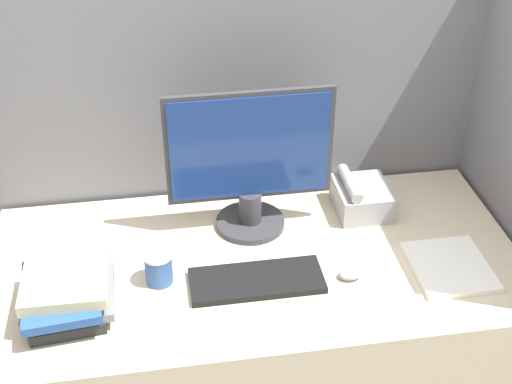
{
  "coord_description": "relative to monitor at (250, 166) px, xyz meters",
  "views": [
    {
      "loc": [
        -0.26,
        -1.23,
        2.09
      ],
      "look_at": [
        0.0,
        0.42,
        0.97
      ],
      "focal_mm": 50.0,
      "sensor_mm": 36.0,
      "label": 1
    }
  ],
  "objects": [
    {
      "name": "book_stack",
      "position": [
        -0.54,
        -0.3,
        -0.16
      ],
      "size": [
        0.25,
        0.29,
        0.12
      ],
      "color": "#262628",
      "rests_on": "desk"
    },
    {
      "name": "desk_telephone",
      "position": [
        0.36,
        0.02,
        -0.17
      ],
      "size": [
        0.17,
        0.19,
        0.13
      ],
      "color": "#99999E",
      "rests_on": "desk"
    },
    {
      "name": "coffee_cup",
      "position": [
        -0.29,
        -0.22,
        -0.17
      ],
      "size": [
        0.08,
        0.08,
        0.1
      ],
      "color": "#335999",
      "rests_on": "desk"
    },
    {
      "name": "monitor",
      "position": [
        0.0,
        0.0,
        0.0
      ],
      "size": [
        0.5,
        0.21,
        0.46
      ],
      "color": "#333338",
      "rests_on": "desk"
    },
    {
      "name": "keyboard",
      "position": [
        -0.02,
        -0.28,
        -0.21
      ],
      "size": [
        0.38,
        0.15,
        0.02
      ],
      "color": "black",
      "rests_on": "desk"
    },
    {
      "name": "mouse",
      "position": [
        0.24,
        -0.3,
        -0.21
      ],
      "size": [
        0.07,
        0.05,
        0.03
      ],
      "color": "gray",
      "rests_on": "desk"
    },
    {
      "name": "cubicle_panel_rear",
      "position": [
        -0.01,
        0.25,
        -0.16
      ],
      "size": [
        1.96,
        0.04,
        1.61
      ],
      "color": "slate",
      "rests_on": "ground_plane"
    },
    {
      "name": "desk",
      "position": [
        -0.01,
        -0.17,
        -0.59
      ],
      "size": [
        1.56,
        0.76,
        0.75
      ],
      "color": "beige",
      "rests_on": "ground_plane"
    },
    {
      "name": "paper_pile",
      "position": [
        0.54,
        -0.31,
        -0.21
      ],
      "size": [
        0.22,
        0.25,
        0.02
      ],
      "color": "white",
      "rests_on": "desk"
    }
  ]
}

